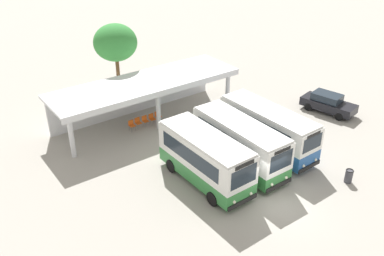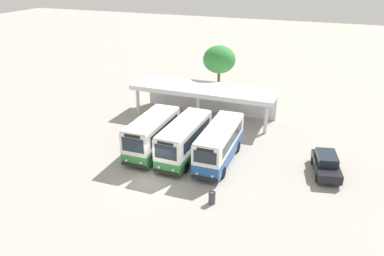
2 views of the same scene
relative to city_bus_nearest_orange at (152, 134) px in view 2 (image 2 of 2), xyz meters
The scene contains 13 objects.
ground_plane 5.09m from the city_bus_nearest_orange, 63.76° to the right, with size 180.00×180.00×0.00m, color #A39E93.
city_bus_nearest_orange is the anchor object (origin of this frame).
city_bus_second_in_row 2.97m from the city_bus_nearest_orange, ahead, with size 2.42×7.52×3.24m.
city_bus_middle_cream 5.95m from the city_bus_nearest_orange, ahead, with size 2.41×7.82×3.15m.
parked_car_flank 14.52m from the city_bus_nearest_orange, ahead, with size 2.67×4.72×1.62m.
terminal_canopy 10.16m from the city_bus_nearest_orange, 82.15° to the left, with size 15.28×4.57×3.40m.
waiting_chair_end_by_column 8.72m from the city_bus_nearest_orange, 93.48° to the left, with size 0.45×0.45×0.86m.
waiting_chair_second_from_end 8.80m from the city_bus_nearest_orange, 89.40° to the left, with size 0.45×0.45×0.86m.
waiting_chair_middle_seat 8.79m from the city_bus_nearest_orange, 85.35° to the left, with size 0.45×0.45×0.86m.
waiting_chair_fourth_seat 8.84m from the city_bus_nearest_orange, 81.33° to the left, with size 0.45×0.45×0.86m.
waiting_chair_fifth_seat 9.04m from the city_bus_nearest_orange, 77.53° to the left, with size 0.45×0.45×0.86m.
roadside_tree_behind_canopy 14.80m from the city_bus_nearest_orange, 84.20° to the left, with size 3.69×3.69×6.81m.
litter_bin_apron 9.20m from the city_bus_nearest_orange, 36.71° to the right, with size 0.49×0.49×0.90m.
Camera 2 is at (12.03, -22.63, 15.59)m, focal length 35.98 mm.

